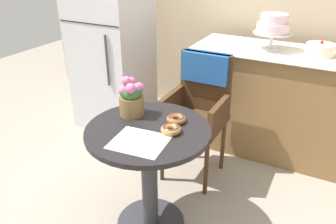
# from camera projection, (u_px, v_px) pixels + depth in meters

# --- Properties ---
(ground_plane) EXTENTS (8.00, 8.00, 0.00)m
(ground_plane) POSITION_uv_depth(u_px,v_px,m) (151.00, 223.00, 2.21)
(ground_plane) COLOR gray
(cafe_table) EXTENTS (0.72, 0.72, 0.72)m
(cafe_table) POSITION_uv_depth(u_px,v_px,m) (149.00, 159.00, 1.98)
(cafe_table) COLOR black
(cafe_table) RESTS_ON ground
(wicker_chair) EXTENTS (0.42, 0.45, 0.95)m
(wicker_chair) POSITION_uv_depth(u_px,v_px,m) (200.00, 97.00, 2.48)
(wicker_chair) COLOR #472D19
(wicker_chair) RESTS_ON ground
(paper_napkin) EXTENTS (0.31, 0.28, 0.00)m
(paper_napkin) POSITION_uv_depth(u_px,v_px,m) (139.00, 142.00, 1.75)
(paper_napkin) COLOR white
(paper_napkin) RESTS_ON cafe_table
(donut_front) EXTENTS (0.11, 0.11, 0.04)m
(donut_front) POSITION_uv_depth(u_px,v_px,m) (171.00, 129.00, 1.84)
(donut_front) COLOR #AD7542
(donut_front) RESTS_ON cafe_table
(donut_mid) EXTENTS (0.12, 0.12, 0.04)m
(donut_mid) POSITION_uv_depth(u_px,v_px,m) (176.00, 119.00, 1.95)
(donut_mid) COLOR #936033
(donut_mid) RESTS_ON cafe_table
(flower_vase) EXTENTS (0.15, 0.15, 0.24)m
(flower_vase) POSITION_uv_depth(u_px,v_px,m) (131.00, 97.00, 1.99)
(flower_vase) COLOR brown
(flower_vase) RESTS_ON cafe_table
(display_counter) EXTENTS (1.56, 0.62, 0.90)m
(display_counter) POSITION_uv_depth(u_px,v_px,m) (283.00, 104.00, 2.81)
(display_counter) COLOR olive
(display_counter) RESTS_ON ground
(tiered_cake_stand) EXTENTS (0.30, 0.30, 0.28)m
(tiered_cake_stand) POSITION_uv_depth(u_px,v_px,m) (273.00, 26.00, 2.60)
(tiered_cake_stand) COLOR silver
(tiered_cake_stand) RESTS_ON display_counter
(round_layer_cake) EXTENTS (0.22, 0.22, 0.11)m
(round_layer_cake) POSITION_uv_depth(u_px,v_px,m) (320.00, 50.00, 2.52)
(round_layer_cake) COLOR beige
(round_layer_cake) RESTS_ON display_counter
(refrigerator) EXTENTS (0.64, 0.63, 1.70)m
(refrigerator) POSITION_uv_depth(u_px,v_px,m) (112.00, 40.00, 3.14)
(refrigerator) COLOR silver
(refrigerator) RESTS_ON ground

